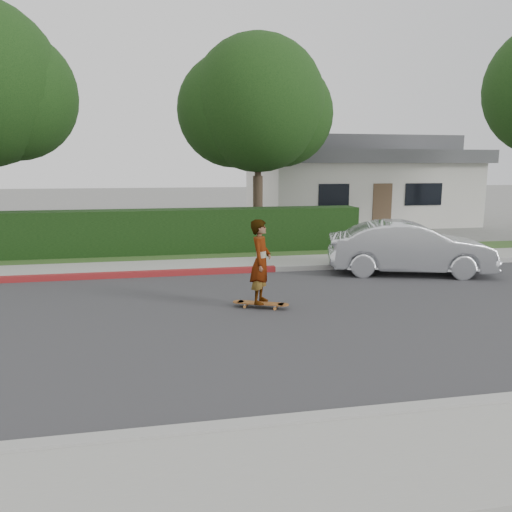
% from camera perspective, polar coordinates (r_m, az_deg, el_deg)
% --- Properties ---
extents(ground, '(120.00, 120.00, 0.00)m').
position_cam_1_polar(ground, '(9.66, 1.90, -7.01)').
color(ground, slate).
rests_on(ground, ground).
extents(road, '(60.00, 8.00, 0.01)m').
position_cam_1_polar(road, '(9.66, 1.90, -6.98)').
color(road, '#2D2D30').
rests_on(road, ground).
extents(curb_near, '(60.00, 0.20, 0.15)m').
position_cam_1_polar(curb_near, '(6.00, 11.12, -17.66)').
color(curb_near, '#9E9E99').
rests_on(curb_near, ground).
extents(sidewalk_near, '(60.00, 1.60, 0.12)m').
position_cam_1_polar(sidewalk_near, '(5.30, 15.04, -22.07)').
color(sidewalk_near, gray).
rests_on(sidewalk_near, ground).
extents(curb_far, '(60.00, 0.20, 0.15)m').
position_cam_1_polar(curb_far, '(13.55, -1.97, -1.65)').
color(curb_far, '#9E9E99').
rests_on(curb_far, ground).
extents(curb_red_section, '(12.00, 0.21, 0.15)m').
position_cam_1_polar(curb_red_section, '(13.70, -23.11, -2.33)').
color(curb_red_section, maroon).
rests_on(curb_red_section, ground).
extents(sidewalk_far, '(60.00, 1.60, 0.12)m').
position_cam_1_polar(sidewalk_far, '(14.42, -2.54, -0.99)').
color(sidewalk_far, gray).
rests_on(sidewalk_far, ground).
extents(planting_strip, '(60.00, 1.60, 0.10)m').
position_cam_1_polar(planting_strip, '(15.98, -3.39, 0.08)').
color(planting_strip, '#2D4C1E').
rests_on(planting_strip, ground).
extents(hedge, '(15.00, 1.00, 1.50)m').
position_cam_1_polar(hedge, '(16.36, -14.19, 2.50)').
color(hedge, black).
rests_on(hedge, ground).
extents(tree_center, '(5.66, 4.84, 7.44)m').
position_cam_1_polar(tree_center, '(18.64, 0.06, 16.52)').
color(tree_center, '#33261C').
rests_on(tree_center, ground).
extents(house, '(10.60, 8.60, 4.30)m').
position_cam_1_polar(house, '(26.96, 11.04, 8.42)').
color(house, beige).
rests_on(house, ground).
extents(skateboard, '(1.16, 0.69, 0.11)m').
position_cam_1_polar(skateboard, '(10.21, 0.54, -5.45)').
color(skateboard, '#CF8039').
rests_on(skateboard, ground).
extents(skateboarder, '(0.63, 0.74, 1.71)m').
position_cam_1_polar(skateboarder, '(10.01, 0.55, -0.66)').
color(skateboarder, white).
rests_on(skateboarder, skateboard).
extents(car_silver, '(4.52, 2.65, 1.41)m').
position_cam_1_polar(car_silver, '(13.96, 17.12, 0.88)').
color(car_silver, silver).
rests_on(car_silver, ground).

